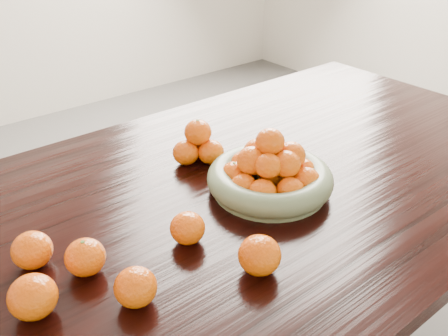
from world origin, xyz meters
TOP-DOWN VIEW (x-y plane):
  - dining_table at (0.00, 0.00)m, footprint 2.00×1.00m
  - fruit_bowl at (0.10, -0.06)m, footprint 0.29×0.29m
  - orange_pyramid at (0.06, 0.17)m, footprint 0.13×0.13m
  - loose_orange_0 at (-0.36, -0.05)m, footprint 0.07×0.07m
  - loose_orange_1 at (-0.11, -0.25)m, footprint 0.08×0.08m
  - loose_orange_2 at (-0.16, -0.10)m, footprint 0.07×0.07m
  - loose_orange_3 at (-0.42, 0.03)m, footprint 0.08×0.08m
  - loose_orange_4 at (-0.33, -0.18)m, footprint 0.07×0.07m
  - loose_orange_5 at (-0.47, -0.10)m, footprint 0.08×0.08m

SIDE VIEW (x-z plane):
  - dining_table at x=0.00m, z-range 0.29..1.04m
  - loose_orange_2 at x=-0.16m, z-range 0.75..0.82m
  - loose_orange_4 at x=-0.33m, z-range 0.75..0.82m
  - loose_orange_0 at x=-0.36m, z-range 0.75..0.82m
  - loose_orange_3 at x=-0.42m, z-range 0.75..0.82m
  - loose_orange_1 at x=-0.11m, z-range 0.75..0.82m
  - loose_orange_5 at x=-0.47m, z-range 0.75..0.82m
  - orange_pyramid at x=0.06m, z-range 0.74..0.85m
  - fruit_bowl at x=0.10m, z-range 0.72..0.87m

